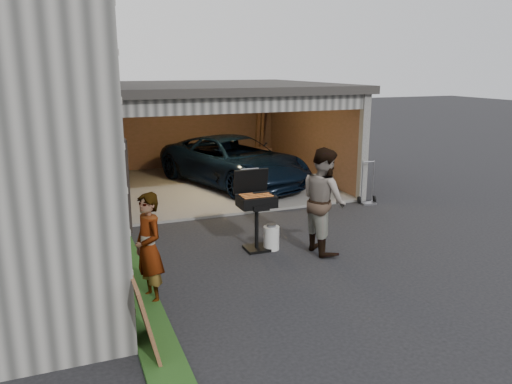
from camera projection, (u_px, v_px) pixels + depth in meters
ground at (278, 276)px, 8.22m from camera, size 80.00×80.00×0.00m
groundcover_strip at (151, 328)px, 6.51m from camera, size 0.50×8.00×0.06m
garage at (206, 120)px, 14.16m from camera, size 6.80×6.30×2.90m
minivan at (234, 163)px, 14.21m from camera, size 3.76×5.39×1.37m
woman at (149, 249)px, 7.14m from camera, size 0.54×0.68×1.64m
man at (324, 200)px, 9.12m from camera, size 0.74×0.95×1.95m
bbq_grill at (256, 204)px, 9.20m from camera, size 0.67×0.59×1.50m
propane_tank at (271, 238)px, 9.37m from camera, size 0.36×0.36×0.45m
plywood_panel at (144, 316)px, 5.90m from camera, size 0.25×0.89×0.99m
hand_truck at (368, 195)px, 12.51m from camera, size 0.47×0.38×1.08m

